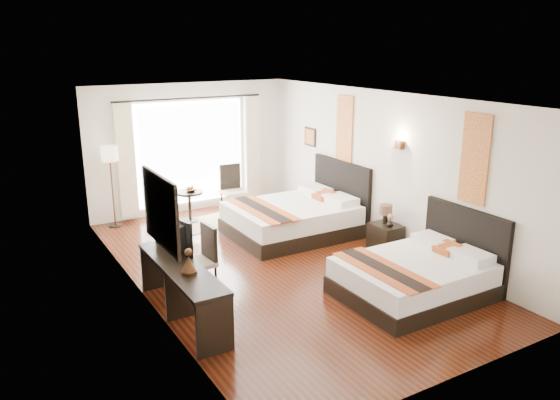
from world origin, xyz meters
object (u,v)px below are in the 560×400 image
floor_lamp (110,159)px  bed_near (418,275)px  side_table (190,207)px  vase (390,224)px  window_chair (234,200)px  desk_chair (199,273)px  bed_far (296,217)px  nightstand (385,238)px  television (167,235)px  fruit_bowl (191,190)px  table_lamp (386,211)px  console_desk (182,292)px

floor_lamp → bed_near: bearing=-60.7°
floor_lamp → side_table: size_ratio=2.53×
vase → window_chair: window_chair is taller
desk_chair → window_chair: (2.15, 3.24, 0.02)m
bed_far → nightstand: size_ratio=4.42×
desk_chair → vase: bearing=171.9°
bed_far → window_chair: (-0.49, 1.76, -0.02)m
floor_lamp → television: bearing=-92.5°
vase → fruit_bowl: 4.18m
bed_far → side_table: 2.31m
nightstand → desk_chair: (-3.50, 0.13, 0.06)m
bed_near → nightstand: (0.75, 1.56, -0.05)m
bed_near → window_chair: bed_near is taller
side_table → television: bearing=-115.8°
bed_near → window_chair: bearing=97.0°
bed_far → table_lamp: bed_far is taller
bed_near → nightstand: size_ratio=3.96×
table_lamp → nightstand: bearing=-109.4°
television → window_chair: size_ratio=0.81×
table_lamp → television: bearing=179.5°
floor_lamp → fruit_bowl: (1.46, -0.52, -0.72)m
table_lamp → window_chair: size_ratio=0.33×
console_desk → desk_chair: size_ratio=2.13×
nightstand → fruit_bowl: 4.11m
bed_far → fruit_bowl: (-1.47, 1.73, 0.34)m
vase → window_chair: (-1.32, 3.51, -0.23)m
nightstand → floor_lamp: 5.54m
bed_near → side_table: size_ratio=3.24×
floor_lamp → table_lamp: bearing=-45.1°
nightstand → console_desk: size_ratio=0.24×
bed_far → side_table: (-1.50, 1.76, -0.02)m
television → floor_lamp: floor_lamp is taller
table_lamp → console_desk: size_ratio=0.16×
vase → floor_lamp: bearing=133.2°
floor_lamp → desk_chair: bearing=-85.5°
bed_far → nightstand: 1.84m
nightstand → window_chair: window_chair is taller
bed_near → bed_far: 3.19m
bed_near → fruit_bowl: (-1.59, 4.92, 0.37)m
bed_far → nightstand: bearing=-61.8°
fruit_bowl → window_chair: window_chair is taller
nightstand → side_table: size_ratio=0.82×
bed_near → floor_lamp: floor_lamp is taller
vase → side_table: size_ratio=0.19×
floor_lamp → window_chair: floor_lamp is taller
bed_far → television: (-3.09, -1.54, 0.66)m
console_desk → side_table: (1.61, 3.85, -0.05)m
television → bed_far: bearing=-78.7°
nightstand → desk_chair: desk_chair is taller
fruit_bowl → window_chair: 1.04m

